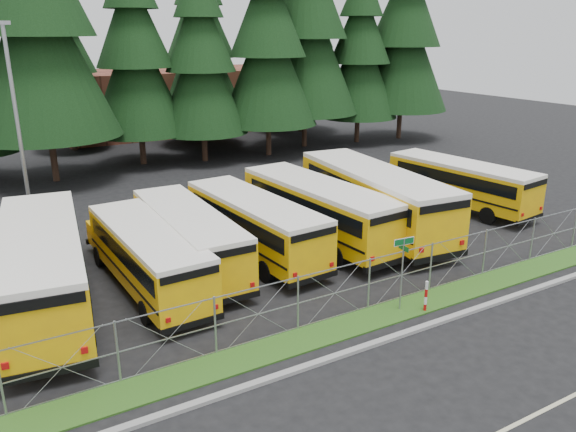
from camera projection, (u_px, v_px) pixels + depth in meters
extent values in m
plane|color=black|center=(372.00, 292.00, 21.86)|extent=(120.00, 120.00, 0.00)
cube|color=gray|center=(429.00, 325.00, 19.30)|extent=(50.00, 0.25, 0.12)
cube|color=#1D4D16|center=(401.00, 309.00, 20.45)|extent=(50.00, 1.40, 0.06)
cube|color=beige|center=(556.00, 404.00, 15.30)|extent=(50.00, 0.12, 0.01)
cube|color=brown|center=(172.00, 100.00, 56.59)|extent=(22.00, 10.00, 6.00)
cylinder|color=#93979C|center=(402.00, 275.00, 20.02)|extent=(0.06, 0.06, 2.80)
cube|color=#0C5723|center=(404.00, 242.00, 19.62)|extent=(0.80, 0.09, 0.22)
cube|color=white|center=(404.00, 242.00, 19.62)|extent=(0.84, 0.09, 0.26)
cube|color=#0C5723|center=(404.00, 248.00, 19.69)|extent=(0.07, 0.55, 0.18)
cylinder|color=#B20C0C|center=(426.00, 297.00, 20.16)|extent=(0.11, 0.11, 1.20)
cylinder|color=#93979C|center=(18.00, 129.00, 28.12)|extent=(0.20, 0.20, 10.00)
cube|color=#93979C|center=(2.00, 23.00, 26.53)|extent=(0.70, 0.35, 0.18)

